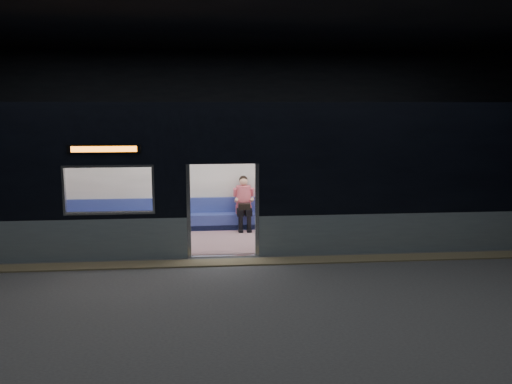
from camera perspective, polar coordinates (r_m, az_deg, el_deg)
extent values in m
cube|color=#47494C|center=(10.98, -3.23, -8.34)|extent=(24.00, 14.00, 0.01)
cube|color=black|center=(10.61, -3.49, 18.29)|extent=(24.00, 14.00, 0.04)
cube|color=black|center=(17.47, -4.24, 6.53)|extent=(24.00, 0.04, 5.00)
cube|color=black|center=(3.60, 0.90, -3.59)|extent=(24.00, 0.04, 5.00)
cube|color=#8C7F59|center=(11.50, -3.35, -7.42)|extent=(22.80, 0.50, 0.03)
cube|color=#889BA2|center=(12.98, 18.52, -3.98)|extent=(8.30, 0.12, 0.90)
cube|color=black|center=(12.72, 18.89, 3.06)|extent=(8.30, 0.12, 2.30)
cube|color=black|center=(11.55, -3.57, 5.83)|extent=(1.40, 0.12, 1.15)
cube|color=#B7BABC|center=(11.75, -7.10, -2.04)|extent=(0.08, 0.14, 2.05)
cube|color=#B7BABC|center=(11.80, 0.11, -1.92)|extent=(0.08, 0.14, 2.05)
cube|color=black|center=(11.66, -15.69, 4.38)|extent=(1.50, 0.04, 0.18)
cube|color=orange|center=(11.66, -15.70, 4.38)|extent=(1.34, 0.03, 0.12)
cube|color=#B9B6A9|center=(14.51, -3.92, 2.44)|extent=(18.00, 0.12, 3.20)
cube|color=black|center=(12.97, -3.82, 9.06)|extent=(18.00, 3.00, 0.15)
cube|color=gray|center=(13.38, -3.67, -5.02)|extent=(17.76, 2.76, 0.04)
cube|color=#B9B6A9|center=(13.01, -3.77, 4.98)|extent=(17.76, 2.76, 0.10)
cube|color=navy|center=(14.42, -3.82, -3.07)|extent=(11.00, 0.48, 0.41)
cube|color=navy|center=(14.52, -3.86, -1.35)|extent=(11.00, 0.10, 0.40)
cube|color=#7D5B61|center=(12.60, -18.75, -5.34)|extent=(4.40, 0.48, 0.41)
cube|color=#7D5B61|center=(12.80, 11.47, -4.80)|extent=(4.40, 0.48, 0.41)
cylinder|color=silver|center=(12.04, -8.07, -1.09)|extent=(0.04, 0.04, 2.26)
cylinder|color=silver|center=(14.27, -7.68, 0.52)|extent=(0.04, 0.04, 2.26)
cylinder|color=silver|center=(12.10, 0.95, -0.95)|extent=(0.04, 0.04, 2.26)
cylinder|color=silver|center=(14.32, -0.06, 0.63)|extent=(0.04, 0.04, 2.26)
cylinder|color=silver|center=(14.11, -3.89, 3.68)|extent=(11.00, 0.03, 0.03)
cube|color=black|center=(14.16, -1.69, -2.09)|extent=(0.18, 0.49, 0.17)
cube|color=black|center=(14.17, -0.81, -2.07)|extent=(0.18, 0.49, 0.17)
cylinder|color=black|center=(14.00, -1.62, -3.38)|extent=(0.11, 0.11, 0.43)
cylinder|color=black|center=(14.01, -0.74, -3.36)|extent=(0.11, 0.11, 0.43)
cube|color=#D35964|center=(14.36, -1.31, -1.84)|extent=(0.41, 0.23, 0.21)
cylinder|color=#D35964|center=(14.32, -1.32, -0.40)|extent=(0.46, 0.46, 0.54)
sphere|color=tan|center=(14.24, -1.32, 1.10)|extent=(0.22, 0.22, 0.22)
sphere|color=black|center=(14.28, -1.34, 1.29)|extent=(0.23, 0.23, 0.23)
cube|color=black|center=(14.06, -1.25, -1.51)|extent=(0.39, 0.36, 0.15)
cube|color=white|center=(15.16, 12.29, 1.98)|extent=(0.93, 0.03, 0.61)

